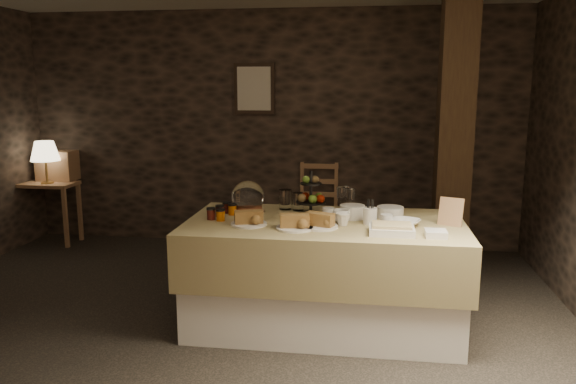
# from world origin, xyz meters

# --- Properties ---
(ground_plane) EXTENTS (5.50, 5.00, 0.01)m
(ground_plane) POSITION_xyz_m (0.00, 0.00, 0.00)
(ground_plane) COLOR black
(ground_plane) RESTS_ON ground
(room_shell) EXTENTS (5.52, 5.02, 2.60)m
(room_shell) POSITION_xyz_m (0.00, 0.00, 1.56)
(room_shell) COLOR black
(room_shell) RESTS_ON ground
(buffet_table) EXTENTS (2.03, 1.08, 0.80)m
(buffet_table) POSITION_xyz_m (0.80, 0.34, 0.46)
(buffet_table) COLOR white
(buffet_table) RESTS_ON ground_plane
(console_table) EXTENTS (0.66, 0.38, 0.70)m
(console_table) POSITION_xyz_m (-2.50, 2.13, 0.57)
(console_table) COLOR #9A6D45
(console_table) RESTS_ON ground_plane
(table_lamp) EXTENTS (0.32, 0.32, 0.47)m
(table_lamp) POSITION_xyz_m (-2.45, 2.08, 1.06)
(table_lamp) COLOR #B28C46
(table_lamp) RESTS_ON console_table
(wine_rack) EXTENTS (0.42, 0.26, 0.34)m
(wine_rack) POSITION_xyz_m (-2.45, 2.31, 0.87)
(wine_rack) COLOR #9A6D45
(wine_rack) RESTS_ON console_table
(chair) EXTENTS (0.45, 0.43, 0.74)m
(chair) POSITION_xyz_m (0.57, 2.35, 0.42)
(chair) COLOR #9A6D45
(chair) RESTS_ON ground_plane
(timber_column) EXTENTS (0.30, 0.30, 2.60)m
(timber_column) POSITION_xyz_m (1.86, 1.50, 1.30)
(timber_column) COLOR black
(timber_column) RESTS_ON ground_plane
(framed_picture) EXTENTS (0.45, 0.04, 0.55)m
(framed_picture) POSITION_xyz_m (-0.15, 2.47, 1.75)
(framed_picture) COLOR black
(framed_picture) RESTS_ON room_shell
(plate_stack_a) EXTENTS (0.19, 0.19, 0.10)m
(plate_stack_a) POSITION_xyz_m (1.00, 0.47, 0.85)
(plate_stack_a) COLOR silver
(plate_stack_a) RESTS_ON buffet_table
(plate_stack_b) EXTENTS (0.20, 0.20, 0.08)m
(plate_stack_b) POSITION_xyz_m (1.28, 0.52, 0.85)
(plate_stack_b) COLOR silver
(plate_stack_b) RESTS_ON buffet_table
(cutlery_holder) EXTENTS (0.10, 0.10, 0.12)m
(cutlery_holder) POSITION_xyz_m (1.13, 0.30, 0.86)
(cutlery_holder) COLOR silver
(cutlery_holder) RESTS_ON buffet_table
(cup_a) EXTENTS (0.17, 0.17, 0.10)m
(cup_a) POSITION_xyz_m (0.92, 0.30, 0.86)
(cup_a) COLOR silver
(cup_a) RESTS_ON buffet_table
(cup_b) EXTENTS (0.12, 0.12, 0.10)m
(cup_b) POSITION_xyz_m (0.94, 0.23, 0.85)
(cup_b) COLOR silver
(cup_b) RESTS_ON buffet_table
(mug_c) EXTENTS (0.09, 0.09, 0.09)m
(mug_c) POSITION_xyz_m (0.82, 0.38, 0.85)
(mug_c) COLOR silver
(mug_c) RESTS_ON buffet_table
(mug_d) EXTENTS (0.08, 0.08, 0.09)m
(mug_d) POSITION_xyz_m (1.24, 0.24, 0.85)
(mug_d) COLOR silver
(mug_d) RESTS_ON buffet_table
(bowl) EXTENTS (0.26, 0.26, 0.05)m
(bowl) POSITION_xyz_m (1.37, 0.28, 0.83)
(bowl) COLOR silver
(bowl) RESTS_ON buffet_table
(cake_dome) EXTENTS (0.26, 0.26, 0.26)m
(cake_dome) POSITION_xyz_m (0.18, 0.57, 0.91)
(cake_dome) COLOR #9A6D45
(cake_dome) RESTS_ON buffet_table
(fruit_stand) EXTENTS (0.23, 0.23, 0.33)m
(fruit_stand) POSITION_xyz_m (0.67, 0.59, 0.94)
(fruit_stand) COLOR black
(fruit_stand) RESTS_ON buffet_table
(bread_platter_left) EXTENTS (0.26, 0.26, 0.11)m
(bread_platter_left) POSITION_xyz_m (0.27, 0.16, 0.84)
(bread_platter_left) COLOR silver
(bread_platter_left) RESTS_ON buffet_table
(bread_platter_center) EXTENTS (0.26, 0.26, 0.11)m
(bread_platter_center) POSITION_xyz_m (0.61, 0.09, 0.84)
(bread_platter_center) COLOR silver
(bread_platter_center) RESTS_ON buffet_table
(bread_platter_right) EXTENTS (0.26, 0.26, 0.11)m
(bread_platter_right) POSITION_xyz_m (0.78, 0.16, 0.84)
(bread_platter_right) COLOR silver
(bread_platter_right) RESTS_ON buffet_table
(jam_jars) EXTENTS (0.18, 0.32, 0.07)m
(jam_jars) POSITION_xyz_m (0.02, 0.37, 0.84)
(jam_jars) COLOR #511A14
(jam_jars) RESTS_ON buffet_table
(tart_dish) EXTENTS (0.30, 0.22, 0.07)m
(tart_dish) POSITION_xyz_m (1.27, 0.05, 0.84)
(tart_dish) COLOR silver
(tart_dish) RESTS_ON buffet_table
(square_dish) EXTENTS (0.14, 0.14, 0.04)m
(square_dish) POSITION_xyz_m (1.56, 0.01, 0.83)
(square_dish) COLOR silver
(square_dish) RESTS_ON buffet_table
(menu_frame) EXTENTS (0.18, 0.13, 0.22)m
(menu_frame) POSITION_xyz_m (1.70, 0.35, 0.89)
(menu_frame) COLOR #9A6D45
(menu_frame) RESTS_ON buffet_table
(storage_jar_a) EXTENTS (0.10, 0.10, 0.16)m
(storage_jar_a) POSITION_xyz_m (0.45, 0.71, 0.88)
(storage_jar_a) COLOR white
(storage_jar_a) RESTS_ON buffet_table
(storage_jar_b) EXTENTS (0.09, 0.09, 0.14)m
(storage_jar_b) POSITION_xyz_m (0.56, 0.69, 0.87)
(storage_jar_b) COLOR white
(storage_jar_b) RESTS_ON buffet_table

